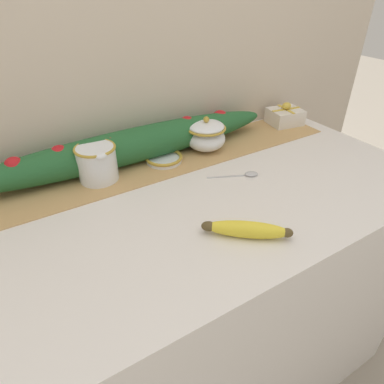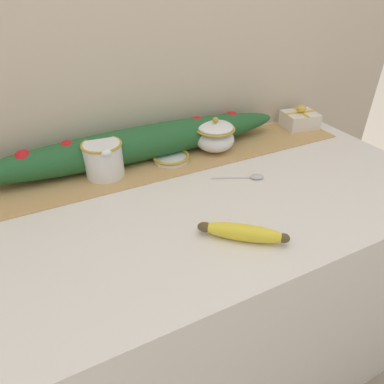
{
  "view_description": "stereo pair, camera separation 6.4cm",
  "coord_description": "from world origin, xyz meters",
  "px_view_note": "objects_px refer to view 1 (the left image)",
  "views": [
    {
      "loc": [
        -0.35,
        -0.65,
        1.41
      ],
      "look_at": [
        0.03,
        -0.03,
        0.93
      ],
      "focal_mm": 32.0,
      "sensor_mm": 36.0,
      "label": 1
    },
    {
      "loc": [
        -0.29,
        -0.68,
        1.41
      ],
      "look_at": [
        0.03,
        -0.03,
        0.93
      ],
      "focal_mm": 32.0,
      "sensor_mm": 36.0,
      "label": 2
    }
  ],
  "objects_px": {
    "sugar_bowl": "(206,135)",
    "small_dish": "(164,158)",
    "banana": "(247,229)",
    "gift_box": "(285,116)",
    "cream_pitcher": "(97,162)",
    "spoon": "(248,174)"
  },
  "relations": [
    {
      "from": "cream_pitcher",
      "to": "small_dish",
      "type": "bearing_deg",
      "value": -1.1
    },
    {
      "from": "banana",
      "to": "gift_box",
      "type": "bearing_deg",
      "value": 38.83
    },
    {
      "from": "small_dish",
      "to": "sugar_bowl",
      "type": "bearing_deg",
      "value": 1.09
    },
    {
      "from": "cream_pitcher",
      "to": "gift_box",
      "type": "xyz_separation_m",
      "value": [
        0.77,
        0.03,
        -0.03
      ]
    },
    {
      "from": "sugar_bowl",
      "to": "banana",
      "type": "distance_m",
      "value": 0.46
    },
    {
      "from": "spoon",
      "to": "gift_box",
      "type": "height_order",
      "value": "gift_box"
    },
    {
      "from": "sugar_bowl",
      "to": "gift_box",
      "type": "xyz_separation_m",
      "value": [
        0.39,
        0.03,
        -0.02
      ]
    },
    {
      "from": "banana",
      "to": "spoon",
      "type": "distance_m",
      "value": 0.28
    },
    {
      "from": "banana",
      "to": "gift_box",
      "type": "relative_size",
      "value": 1.3
    },
    {
      "from": "sugar_bowl",
      "to": "small_dish",
      "type": "height_order",
      "value": "sugar_bowl"
    },
    {
      "from": "cream_pitcher",
      "to": "banana",
      "type": "height_order",
      "value": "cream_pitcher"
    },
    {
      "from": "small_dish",
      "to": "banana",
      "type": "distance_m",
      "value": 0.42
    },
    {
      "from": "small_dish",
      "to": "gift_box",
      "type": "bearing_deg",
      "value": 3.13
    },
    {
      "from": "cream_pitcher",
      "to": "spoon",
      "type": "xyz_separation_m",
      "value": [
        0.39,
        -0.21,
        -0.05
      ]
    },
    {
      "from": "gift_box",
      "to": "sugar_bowl",
      "type": "bearing_deg",
      "value": -176.02
    },
    {
      "from": "small_dish",
      "to": "gift_box",
      "type": "distance_m",
      "value": 0.56
    },
    {
      "from": "spoon",
      "to": "gift_box",
      "type": "xyz_separation_m",
      "value": [
        0.38,
        0.24,
        0.03
      ]
    },
    {
      "from": "banana",
      "to": "spoon",
      "type": "xyz_separation_m",
      "value": [
        0.18,
        0.21,
        -0.02
      ]
    },
    {
      "from": "banana",
      "to": "gift_box",
      "type": "distance_m",
      "value": 0.72
    },
    {
      "from": "banana",
      "to": "spoon",
      "type": "relative_size",
      "value": 1.21
    },
    {
      "from": "sugar_bowl",
      "to": "spoon",
      "type": "xyz_separation_m",
      "value": [
        0.01,
        -0.21,
        -0.05
      ]
    },
    {
      "from": "cream_pitcher",
      "to": "banana",
      "type": "bearing_deg",
      "value": -64.2
    }
  ]
}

